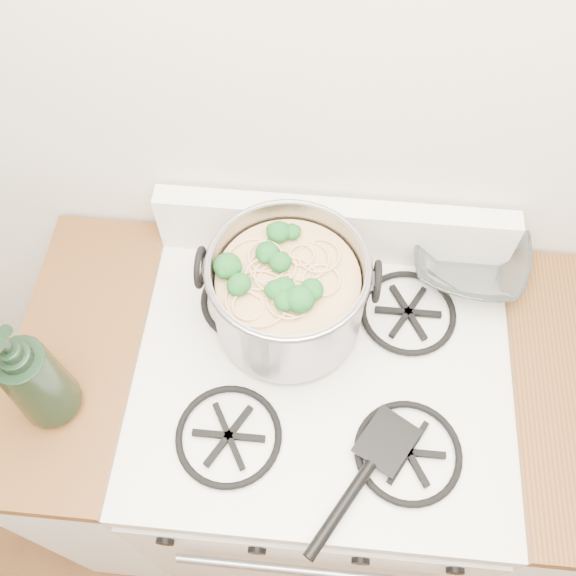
# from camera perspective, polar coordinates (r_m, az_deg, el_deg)

# --- Properties ---
(gas_range) EXTENTS (0.76, 0.66, 0.92)m
(gas_range) POSITION_cam_1_polar(r_m,az_deg,el_deg) (1.74, 2.37, -13.64)
(gas_range) COLOR white
(gas_range) RESTS_ON ground
(counter_left) EXTENTS (0.25, 0.65, 0.92)m
(counter_left) POSITION_cam_1_polar(r_m,az_deg,el_deg) (1.79, -14.28, -11.45)
(counter_left) COLOR silver
(counter_left) RESTS_ON ground
(stock_pot) EXTENTS (0.34, 0.31, 0.21)m
(stock_pot) POSITION_cam_1_polar(r_m,az_deg,el_deg) (1.25, 0.00, -0.52)
(stock_pot) COLOR gray
(stock_pot) RESTS_ON gas_range
(spatula) EXTENTS (0.41, 0.42, 0.02)m
(spatula) POSITION_cam_1_polar(r_m,az_deg,el_deg) (1.24, 8.82, -13.18)
(spatula) COLOR black
(spatula) RESTS_ON gas_range
(glass_bowl) EXTENTS (0.11, 0.11, 0.02)m
(glass_bowl) POSITION_cam_1_polar(r_m,az_deg,el_deg) (1.45, 15.72, 2.30)
(glass_bowl) COLOR white
(glass_bowl) RESTS_ON gas_range
(bottle) EXTENTS (0.15, 0.15, 0.29)m
(bottle) POSITION_cam_1_polar(r_m,az_deg,el_deg) (1.21, -21.92, -7.16)
(bottle) COLOR black
(bottle) RESTS_ON counter_left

